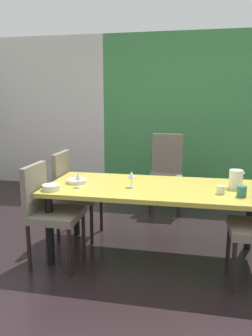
{
  "coord_description": "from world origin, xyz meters",
  "views": [
    {
      "loc": [
        0.83,
        -2.69,
        1.52
      ],
      "look_at": [
        0.21,
        0.42,
        0.85
      ],
      "focal_mm": 35.0,
      "sensor_mm": 36.0,
      "label": 1
    }
  ],
  "objects_px": {
    "wine_glass_rear": "(78,177)",
    "chair_head_far": "(166,169)",
    "chair_left_far": "(73,189)",
    "wine_glass_near_shelf": "(132,175)",
    "serving_bowl_west": "(51,187)",
    "chair_left_near": "(48,208)",
    "dining_table": "(155,194)",
    "cup_near_window": "(242,191)",
    "pitcher_south": "(236,179)",
    "serving_bowl_center": "(77,181)",
    "cup_east": "(221,190)"
  },
  "relations": [
    {
      "from": "wine_glass_rear",
      "to": "chair_head_far",
      "type": "bearing_deg",
      "value": 66.48
    },
    {
      "from": "chair_head_far",
      "to": "chair_left_far",
      "type": "relative_size",
      "value": 1.1
    },
    {
      "from": "wine_glass_near_shelf",
      "to": "serving_bowl_west",
      "type": "relative_size",
      "value": 0.92
    },
    {
      "from": "chair_head_far",
      "to": "chair_left_near",
      "type": "xyz_separation_m",
      "value": [
        -0.94,
        -1.76,
        -0.04
      ]
    },
    {
      "from": "chair_left_far",
      "to": "dining_table",
      "type": "bearing_deg",
      "value": 71.12
    },
    {
      "from": "serving_bowl_west",
      "to": "cup_near_window",
      "type": "relative_size",
      "value": 1.8
    },
    {
      "from": "wine_glass_rear",
      "to": "dining_table",
      "type": "bearing_deg",
      "value": 13.66
    },
    {
      "from": "wine_glass_near_shelf",
      "to": "cup_near_window",
      "type": "xyz_separation_m",
      "value": [
        0.97,
        -0.12,
        -0.07
      ]
    },
    {
      "from": "chair_left_near",
      "to": "wine_glass_near_shelf",
      "type": "bearing_deg",
      "value": 109.59
    },
    {
      "from": "chair_head_far",
      "to": "cup_near_window",
      "type": "relative_size",
      "value": 11.47
    },
    {
      "from": "pitcher_south",
      "to": "dining_table",
      "type": "bearing_deg",
      "value": -172.66
    },
    {
      "from": "wine_glass_near_shelf",
      "to": "pitcher_south",
      "type": "bearing_deg",
      "value": 9.5
    },
    {
      "from": "serving_bowl_west",
      "to": "serving_bowl_center",
      "type": "relative_size",
      "value": 0.83
    },
    {
      "from": "dining_table",
      "to": "pitcher_south",
      "type": "height_order",
      "value": "pitcher_south"
    },
    {
      "from": "wine_glass_near_shelf",
      "to": "serving_bowl_center",
      "type": "bearing_deg",
      "value": 175.07
    },
    {
      "from": "chair_left_near",
      "to": "wine_glass_near_shelf",
      "type": "distance_m",
      "value": 0.82
    },
    {
      "from": "serving_bowl_west",
      "to": "serving_bowl_center",
      "type": "bearing_deg",
      "value": 65.07
    },
    {
      "from": "chair_left_far",
      "to": "cup_near_window",
      "type": "xyz_separation_m",
      "value": [
        1.7,
        -0.51,
        0.21
      ]
    },
    {
      "from": "dining_table",
      "to": "serving_bowl_center",
      "type": "relative_size",
      "value": 10.4
    },
    {
      "from": "serving_bowl_center",
      "to": "dining_table",
      "type": "bearing_deg",
      "value": 1.23
    },
    {
      "from": "wine_glass_rear",
      "to": "serving_bowl_center",
      "type": "xyz_separation_m",
      "value": [
        -0.07,
        0.15,
        -0.08
      ]
    },
    {
      "from": "wine_glass_near_shelf",
      "to": "pitcher_south",
      "type": "relative_size",
      "value": 0.89
    },
    {
      "from": "dining_table",
      "to": "cup_east",
      "type": "height_order",
      "value": "cup_east"
    },
    {
      "from": "wine_glass_near_shelf",
      "to": "cup_east",
      "type": "bearing_deg",
      "value": -4.64
    },
    {
      "from": "chair_head_far",
      "to": "chair_left_far",
      "type": "bearing_deg",
      "value": 49.62
    },
    {
      "from": "dining_table",
      "to": "serving_bowl_west",
      "type": "bearing_deg",
      "value": -161.22
    },
    {
      "from": "chair_head_far",
      "to": "cup_east",
      "type": "distance_m",
      "value": 1.68
    },
    {
      "from": "chair_left_far",
      "to": "serving_bowl_west",
      "type": "xyz_separation_m",
      "value": [
        0.04,
        -0.63,
        0.19
      ]
    },
    {
      "from": "serving_bowl_west",
      "to": "serving_bowl_center",
      "type": "height_order",
      "value": "serving_bowl_west"
    },
    {
      "from": "wine_glass_rear",
      "to": "pitcher_south",
      "type": "height_order",
      "value": "pitcher_south"
    },
    {
      "from": "chair_head_far",
      "to": "serving_bowl_west",
      "type": "xyz_separation_m",
      "value": [
        -0.91,
        -1.74,
        0.16
      ]
    },
    {
      "from": "chair_left_near",
      "to": "serving_bowl_west",
      "type": "distance_m",
      "value": 0.2
    },
    {
      "from": "chair_left_far",
      "to": "pitcher_south",
      "type": "xyz_separation_m",
      "value": [
        1.68,
        -0.23,
        0.25
      ]
    },
    {
      "from": "wine_glass_near_shelf",
      "to": "pitcher_south",
      "type": "height_order",
      "value": "pitcher_south"
    },
    {
      "from": "dining_table",
      "to": "serving_bowl_center",
      "type": "bearing_deg",
      "value": -178.77
    },
    {
      "from": "dining_table",
      "to": "cup_east",
      "type": "bearing_deg",
      "value": -12.52
    },
    {
      "from": "chair_left_far",
      "to": "serving_bowl_west",
      "type": "distance_m",
      "value": 0.66
    },
    {
      "from": "pitcher_south",
      "to": "cup_east",
      "type": "bearing_deg",
      "value": -123.74
    },
    {
      "from": "wine_glass_rear",
      "to": "cup_east",
      "type": "relative_size",
      "value": 1.97
    },
    {
      "from": "chair_head_far",
      "to": "wine_glass_rear",
      "type": "distance_m",
      "value": 1.77
    },
    {
      "from": "chair_left_near",
      "to": "cup_near_window",
      "type": "distance_m",
      "value": 1.72
    },
    {
      "from": "wine_glass_near_shelf",
      "to": "pitcher_south",
      "type": "distance_m",
      "value": 0.97
    },
    {
      "from": "pitcher_south",
      "to": "wine_glass_rear",
      "type": "bearing_deg",
      "value": -169.54
    },
    {
      "from": "dining_table",
      "to": "chair_left_near",
      "type": "relative_size",
      "value": 2.18
    },
    {
      "from": "wine_glass_near_shelf",
      "to": "serving_bowl_west",
      "type": "distance_m",
      "value": 0.74
    },
    {
      "from": "chair_left_far",
      "to": "chair_left_near",
      "type": "xyz_separation_m",
      "value": [
        0.0,
        -0.65,
        -0.0
      ]
    },
    {
      "from": "cup_near_window",
      "to": "pitcher_south",
      "type": "distance_m",
      "value": 0.28
    },
    {
      "from": "serving_bowl_west",
      "to": "chair_left_far",
      "type": "bearing_deg",
      "value": 93.18
    },
    {
      "from": "pitcher_south",
      "to": "chair_head_far",
      "type": "bearing_deg",
      "value": 118.86
    },
    {
      "from": "dining_table",
      "to": "serving_bowl_west",
      "type": "relative_size",
      "value": 12.46
    }
  ]
}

